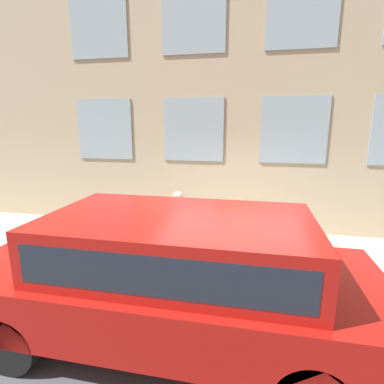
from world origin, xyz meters
TOP-DOWN VIEW (x-y plane):
  - ground_plane at (0.00, 0.00)m, footprint 80.00×80.00m
  - sidewalk at (1.21, 0.00)m, footprint 2.42×60.00m
  - building_facade at (2.57, -0.00)m, footprint 0.33×40.00m
  - fire_hydrant at (0.42, 0.51)m, footprint 0.31×0.43m
  - person at (0.51, 1.08)m, footprint 0.32×0.21m
  - parked_truck_red_near at (-1.56, 0.61)m, footprint 2.04×5.09m

SIDE VIEW (x-z plane):
  - ground_plane at x=0.00m, z-range 0.00..0.00m
  - sidewalk at x=1.21m, z-range 0.00..0.14m
  - fire_hydrant at x=0.42m, z-range 0.15..0.94m
  - person at x=0.51m, z-range 0.27..1.62m
  - parked_truck_red_near at x=-1.56m, z-range 0.13..1.79m
  - building_facade at x=2.57m, z-range 0.00..9.98m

